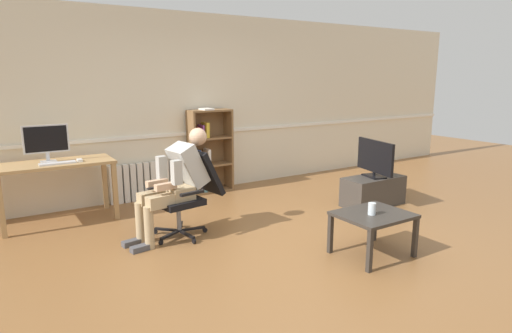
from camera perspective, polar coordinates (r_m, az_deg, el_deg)
ground_plane at (r=4.69m, az=4.09°, el=-10.44°), size 18.00×18.00×0.00m
back_wall at (r=6.67m, az=-9.52°, el=8.03°), size 12.00×0.13×2.70m
computer_desk at (r=5.78m, az=-24.94°, el=-0.52°), size 1.32×0.61×0.76m
imac_monitor at (r=5.79m, az=-26.02°, el=3.12°), size 0.51×0.14×0.45m
keyboard at (r=5.62m, az=-24.78°, el=0.40°), size 0.40×0.12×0.02m
computer_mouse at (r=5.68m, az=-22.31°, el=0.77°), size 0.06×0.10×0.03m
bookshelf at (r=6.69m, az=-6.41°, el=1.89°), size 0.66×0.29×1.30m
radiator at (r=6.48m, az=-14.71°, el=-1.91°), size 0.96×0.08×0.55m
office_chair at (r=4.94m, az=-8.72°, el=-3.01°), size 0.83×0.63×0.96m
person_seated at (r=4.82m, az=-10.61°, el=-1.89°), size 1.02×0.46×1.21m
tv_stand at (r=6.25m, az=15.23°, el=-3.14°), size 0.89×0.42×0.40m
tv_screen at (r=6.15m, az=15.48°, el=1.09°), size 0.26×0.76×0.51m
coffee_table at (r=4.49m, az=15.26°, el=-6.69°), size 0.70×0.59×0.44m
drinking_glass at (r=4.40m, az=15.09°, el=-5.43°), size 0.08×0.08×0.12m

